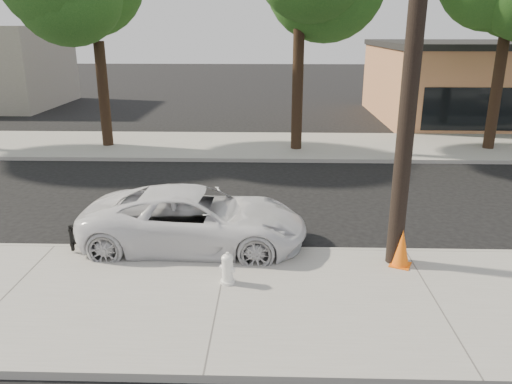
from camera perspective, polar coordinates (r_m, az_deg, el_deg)
ground at (r=13.44m, az=-2.43°, el=-3.19°), size 120.00×120.00×0.00m
near_sidewalk at (r=9.55m, az=-4.29°, el=-12.25°), size 90.00×4.40×0.15m
far_sidewalk at (r=21.55m, az=-0.84°, el=5.31°), size 90.00×5.00×0.15m
curb_near at (r=11.49m, az=-3.17°, el=-6.68°), size 90.00×0.12×0.16m
utility_pole at (r=10.13m, az=17.65°, el=16.23°), size 1.40×0.34×9.00m
police_cruiser at (r=11.60m, az=-6.92°, el=-3.11°), size 5.18×2.49×1.42m
fire_hydrant at (r=9.84m, az=-3.28°, el=-8.79°), size 0.33×0.30×0.61m
traffic_cone at (r=10.90m, az=16.32°, el=-6.21°), size 0.54×0.54×0.80m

